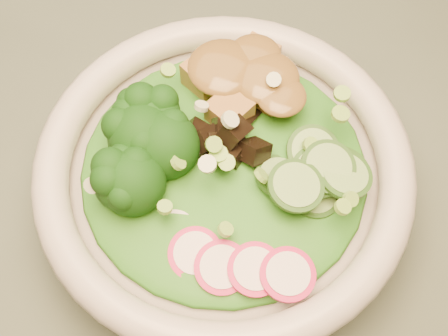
% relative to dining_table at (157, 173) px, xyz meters
% --- Properties ---
extents(floor, '(4.00, 4.00, 0.00)m').
position_rel_dining_table_xyz_m(floor, '(0.00, 0.00, -0.64)').
color(floor, '#4F391B').
rests_on(floor, ground).
extents(dining_table, '(1.20, 0.80, 0.75)m').
position_rel_dining_table_xyz_m(dining_table, '(0.00, 0.00, 0.00)').
color(dining_table, black).
rests_on(dining_table, ground).
extents(salad_bowl, '(0.29, 0.29, 0.08)m').
position_rel_dining_table_xyz_m(salad_bowl, '(0.10, -0.05, 0.16)').
color(salad_bowl, beige).
rests_on(salad_bowl, dining_table).
extents(lettuce_bed, '(0.22, 0.22, 0.03)m').
position_rel_dining_table_xyz_m(lettuce_bed, '(0.10, -0.05, 0.18)').
color(lettuce_bed, '#266715').
rests_on(lettuce_bed, salad_bowl).
extents(broccoli_florets, '(0.10, 0.09, 0.05)m').
position_rel_dining_table_xyz_m(broccoli_florets, '(0.04, -0.07, 0.20)').
color(broccoli_florets, black).
rests_on(broccoli_florets, salad_bowl).
extents(radish_slices, '(0.12, 0.07, 0.02)m').
position_rel_dining_table_xyz_m(radish_slices, '(0.13, -0.11, 0.18)').
color(radish_slices, '#B90E45').
rests_on(radish_slices, salad_bowl).
extents(cucumber_slices, '(0.09, 0.09, 0.04)m').
position_rel_dining_table_xyz_m(cucumber_slices, '(0.17, -0.03, 0.19)').
color(cucumber_slices, '#81B062').
rests_on(cucumber_slices, salad_bowl).
extents(mushroom_heap, '(0.09, 0.09, 0.04)m').
position_rel_dining_table_xyz_m(mushroom_heap, '(0.10, -0.03, 0.19)').
color(mushroom_heap, black).
rests_on(mushroom_heap, salad_bowl).
extents(tofu_cubes, '(0.11, 0.08, 0.04)m').
position_rel_dining_table_xyz_m(tofu_cubes, '(0.09, 0.02, 0.19)').
color(tofu_cubes, '#925D30').
rests_on(tofu_cubes, salad_bowl).
extents(peanut_sauce, '(0.07, 0.06, 0.02)m').
position_rel_dining_table_xyz_m(peanut_sauce, '(0.09, 0.02, 0.21)').
color(peanut_sauce, brown).
rests_on(peanut_sauce, tofu_cubes).
extents(scallion_garnish, '(0.21, 0.21, 0.03)m').
position_rel_dining_table_xyz_m(scallion_garnish, '(0.10, -0.05, 0.20)').
color(scallion_garnish, '#7DB740').
rests_on(scallion_garnish, salad_bowl).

